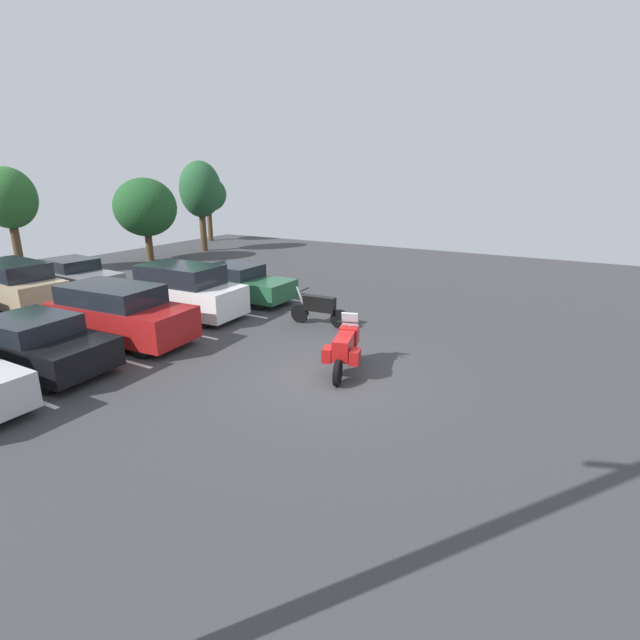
# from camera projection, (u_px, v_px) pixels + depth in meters

# --- Properties ---
(ground) EXTENTS (44.00, 44.00, 0.10)m
(ground) POSITION_uv_depth(u_px,v_px,m) (331.00, 379.00, 12.26)
(ground) COLOR #38383A
(motorcycle_touring) EXTENTS (2.15, 1.07, 1.45)m
(motorcycle_touring) POSITION_uv_depth(u_px,v_px,m) (345.00, 347.00, 12.37)
(motorcycle_touring) COLOR black
(motorcycle_touring) RESTS_ON ground
(motorcycle_second) EXTENTS (0.62, 2.16, 1.29)m
(motorcycle_second) POSITION_uv_depth(u_px,v_px,m) (319.00, 308.00, 16.23)
(motorcycle_second) COLOR black
(motorcycle_second) RESTS_ON ground
(parking_stripes) EXTENTS (13.34, 4.89, 0.01)m
(parking_stripes) POSITION_uv_depth(u_px,v_px,m) (130.00, 339.00, 15.06)
(parking_stripes) COLOR silver
(parking_stripes) RESTS_ON ground
(car_black) EXTENTS (2.16, 4.30, 1.45)m
(car_black) POSITION_uv_depth(u_px,v_px,m) (36.00, 345.00, 12.47)
(car_black) COLOR black
(car_black) RESTS_ON ground
(car_red) EXTENTS (2.22, 4.72, 1.75)m
(car_red) POSITION_uv_depth(u_px,v_px,m) (119.00, 314.00, 14.63)
(car_red) COLOR maroon
(car_red) RESTS_ON ground
(car_white) EXTENTS (2.02, 4.37, 1.87)m
(car_white) POSITION_uv_depth(u_px,v_px,m) (184.00, 291.00, 17.22)
(car_white) COLOR white
(car_white) RESTS_ON ground
(car_green) EXTENTS (1.86, 4.70, 1.45)m
(car_green) POSITION_uv_depth(u_px,v_px,m) (237.00, 283.00, 19.49)
(car_green) COLOR #235638
(car_green) RESTS_ON ground
(car_far_tan) EXTENTS (2.15, 4.53, 1.82)m
(car_far_tan) POSITION_uv_depth(u_px,v_px,m) (16.00, 285.00, 18.14)
(car_far_tan) COLOR tan
(car_far_tan) RESTS_ON ground
(car_far_grey) EXTENTS (2.13, 4.67, 1.50)m
(car_far_grey) POSITION_uv_depth(u_px,v_px,m) (75.00, 277.00, 20.54)
(car_far_grey) COLOR slate
(car_far_grey) RESTS_ON ground
(tree_far_right) EXTENTS (3.54, 3.54, 4.76)m
(tree_far_right) POSITION_uv_depth(u_px,v_px,m) (145.00, 208.00, 27.67)
(tree_far_right) COLOR #4C3823
(tree_far_right) RESTS_ON ground
(tree_center) EXTENTS (2.63, 2.63, 5.31)m
(tree_center) POSITION_uv_depth(u_px,v_px,m) (8.00, 199.00, 23.64)
(tree_center) COLOR #4C3823
(tree_center) RESTS_ON ground
(tree_rear) EXTENTS (2.69, 2.69, 5.78)m
(tree_rear) POSITION_uv_depth(u_px,v_px,m) (200.00, 190.00, 31.01)
(tree_rear) COLOR #4C3823
(tree_rear) RESTS_ON ground
(tree_left) EXTENTS (2.75, 2.75, 4.76)m
(tree_left) POSITION_uv_depth(u_px,v_px,m) (208.00, 195.00, 36.10)
(tree_left) COLOR #4C3823
(tree_left) RESTS_ON ground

